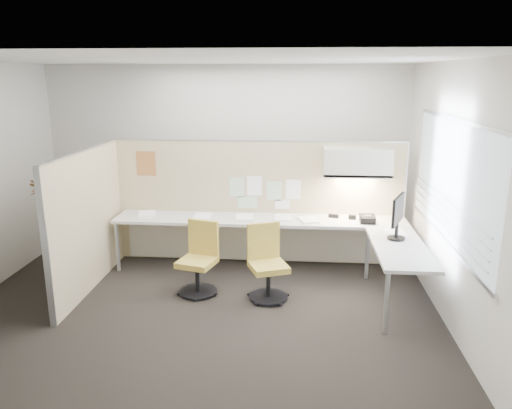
# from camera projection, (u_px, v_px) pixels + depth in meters

# --- Properties ---
(floor) EXTENTS (5.50, 4.50, 0.01)m
(floor) POSITION_uv_depth(u_px,v_px,m) (201.00, 307.00, 5.87)
(floor) COLOR black
(floor) RESTS_ON ground
(ceiling) EXTENTS (5.50, 4.50, 0.01)m
(ceiling) POSITION_uv_depth(u_px,v_px,m) (193.00, 59.00, 5.16)
(ceiling) COLOR white
(ceiling) RESTS_ON wall_back
(wall_back) EXTENTS (5.50, 0.02, 2.80)m
(wall_back) POSITION_uv_depth(u_px,v_px,m) (226.00, 158.00, 7.68)
(wall_back) COLOR beige
(wall_back) RESTS_ON ground
(wall_front) EXTENTS (5.50, 0.02, 2.80)m
(wall_front) POSITION_uv_depth(u_px,v_px,m) (132.00, 267.00, 3.34)
(wall_front) COLOR beige
(wall_front) RESTS_ON ground
(wall_right) EXTENTS (0.02, 4.50, 2.80)m
(wall_right) POSITION_uv_depth(u_px,v_px,m) (453.00, 196.00, 5.30)
(wall_right) COLOR beige
(wall_right) RESTS_ON ground
(window_pane) EXTENTS (0.01, 2.80, 1.30)m
(window_pane) POSITION_uv_depth(u_px,v_px,m) (452.00, 182.00, 5.26)
(window_pane) COLOR #A6B1C1
(window_pane) RESTS_ON wall_right
(partition_back) EXTENTS (4.10, 0.06, 1.75)m
(partition_back) POSITION_uv_depth(u_px,v_px,m) (258.00, 202.00, 7.14)
(partition_back) COLOR tan
(partition_back) RESTS_ON floor
(partition_left) EXTENTS (0.06, 2.20, 1.75)m
(partition_left) POSITION_uv_depth(u_px,v_px,m) (88.00, 221.00, 6.25)
(partition_left) COLOR tan
(partition_left) RESTS_ON floor
(desk) EXTENTS (4.00, 2.07, 0.73)m
(desk) POSITION_uv_depth(u_px,v_px,m) (283.00, 231.00, 6.73)
(desk) COLOR beige
(desk) RESTS_ON floor
(overhead_bin) EXTENTS (0.90, 0.36, 0.38)m
(overhead_bin) POSITION_uv_depth(u_px,v_px,m) (357.00, 162.00, 6.68)
(overhead_bin) COLOR beige
(overhead_bin) RESTS_ON partition_back
(task_light_strip) EXTENTS (0.60, 0.06, 0.02)m
(task_light_strip) POSITION_uv_depth(u_px,v_px,m) (356.00, 178.00, 6.73)
(task_light_strip) COLOR #FFEABF
(task_light_strip) RESTS_ON overhead_bin
(pinned_papers) EXTENTS (1.01, 0.00, 0.47)m
(pinned_papers) POSITION_uv_depth(u_px,v_px,m) (263.00, 192.00, 7.07)
(pinned_papers) COLOR #8CBF8C
(pinned_papers) RESTS_ON partition_back
(poster) EXTENTS (0.28, 0.00, 0.35)m
(poster) POSITION_uv_depth(u_px,v_px,m) (146.00, 164.00, 7.10)
(poster) COLOR orange
(poster) RESTS_ON partition_back
(chair_left) EXTENTS (0.51, 0.53, 0.89)m
(chair_left) POSITION_uv_depth(u_px,v_px,m) (199.00, 260.00, 6.18)
(chair_left) COLOR black
(chair_left) RESTS_ON floor
(chair_right) EXTENTS (0.54, 0.56, 0.90)m
(chair_right) POSITION_uv_depth(u_px,v_px,m) (267.00, 265.00, 6.03)
(chair_right) COLOR black
(chair_right) RESTS_ON floor
(monitor) EXTENTS (0.22, 0.48, 0.53)m
(monitor) POSITION_uv_depth(u_px,v_px,m) (398.00, 215.00, 5.92)
(monitor) COLOR black
(monitor) RESTS_ON desk
(phone) EXTENTS (0.21, 0.20, 0.12)m
(phone) POSITION_uv_depth(u_px,v_px,m) (367.00, 219.00, 6.65)
(phone) COLOR black
(phone) RESTS_ON desk
(stapler) EXTENTS (0.15, 0.08, 0.05)m
(stapler) POSITION_uv_depth(u_px,v_px,m) (334.00, 216.00, 6.88)
(stapler) COLOR black
(stapler) RESTS_ON desk
(tape_dispenser) EXTENTS (0.11, 0.08, 0.06)m
(tape_dispenser) POSITION_uv_depth(u_px,v_px,m) (352.00, 217.00, 6.81)
(tape_dispenser) COLOR black
(tape_dispenser) RESTS_ON desk
(coat_hook) EXTENTS (0.18, 0.44, 1.32)m
(coat_hook) POSITION_uv_depth(u_px,v_px,m) (42.00, 195.00, 5.26)
(coat_hook) COLOR silver
(coat_hook) RESTS_ON partition_left
(paper_stack_0) EXTENTS (0.29, 0.35, 0.03)m
(paper_stack_0) POSITION_uv_depth(u_px,v_px,m) (147.00, 214.00, 7.01)
(paper_stack_0) COLOR white
(paper_stack_0) RESTS_ON desk
(paper_stack_1) EXTENTS (0.25, 0.31, 0.02)m
(paper_stack_1) POSITION_uv_depth(u_px,v_px,m) (202.00, 216.00, 6.93)
(paper_stack_1) COLOR white
(paper_stack_1) RESTS_ON desk
(paper_stack_2) EXTENTS (0.27, 0.33, 0.04)m
(paper_stack_2) POSITION_uv_depth(u_px,v_px,m) (245.00, 218.00, 6.82)
(paper_stack_2) COLOR white
(paper_stack_2) RESTS_ON desk
(paper_stack_3) EXTENTS (0.23, 0.30, 0.02)m
(paper_stack_3) POSITION_uv_depth(u_px,v_px,m) (283.00, 218.00, 6.87)
(paper_stack_3) COLOR white
(paper_stack_3) RESTS_ON desk
(paper_stack_4) EXTENTS (0.31, 0.36, 0.02)m
(paper_stack_4) POSITION_uv_depth(u_px,v_px,m) (309.00, 220.00, 6.75)
(paper_stack_4) COLOR white
(paper_stack_4) RESTS_ON desk
(paper_stack_5) EXTENTS (0.27, 0.33, 0.02)m
(paper_stack_5) POSITION_uv_depth(u_px,v_px,m) (395.00, 233.00, 6.19)
(paper_stack_5) COLOR white
(paper_stack_5) RESTS_ON desk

